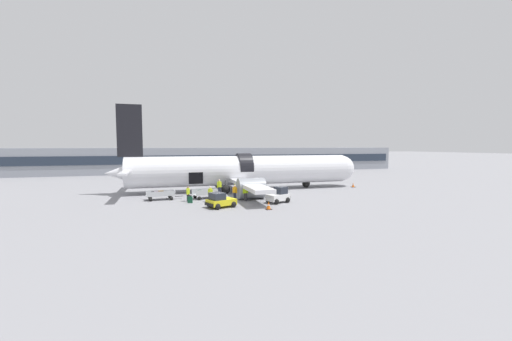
# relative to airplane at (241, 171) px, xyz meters

# --- Properties ---
(ground_plane) EXTENTS (500.00, 500.00, 0.00)m
(ground_plane) POSITION_rel_airplane_xyz_m (1.18, -5.60, -2.56)
(ground_plane) COLOR gray
(terminal_strip) EXTENTS (89.90, 8.61, 5.45)m
(terminal_strip) POSITION_rel_airplane_xyz_m (1.18, 31.85, 0.16)
(terminal_strip) COLOR gray
(terminal_strip) RESTS_ON ground_plane
(airplane) EXTENTS (33.46, 25.90, 10.79)m
(airplane) POSITION_rel_airplane_xyz_m (0.00, 0.00, 0.00)
(airplane) COLOR silver
(airplane) RESTS_ON ground_plane
(baggage_tug_lead) EXTENTS (2.71, 2.29, 1.64)m
(baggage_tug_lead) POSITION_rel_airplane_xyz_m (1.55, -10.15, -1.89)
(baggage_tug_lead) COLOR white
(baggage_tug_lead) RESTS_ON ground_plane
(baggage_tug_mid) EXTENTS (3.07, 2.63, 1.43)m
(baggage_tug_mid) POSITION_rel_airplane_xyz_m (-4.71, -10.96, -1.94)
(baggage_tug_mid) COLOR yellow
(baggage_tug_mid) RESTS_ON ground_plane
(baggage_cart_loading) EXTENTS (3.56, 2.18, 1.07)m
(baggage_cart_loading) POSITION_rel_airplane_xyz_m (-5.36, -5.39, -2.06)
(baggage_cart_loading) COLOR #B7BABF
(baggage_cart_loading) RESTS_ON ground_plane
(baggage_cart_queued) EXTENTS (3.98, 1.88, 1.00)m
(baggage_cart_queued) POSITION_rel_airplane_xyz_m (-10.14, -4.88, -2.06)
(baggage_cart_queued) COLOR #B7BABF
(baggage_cart_queued) RESTS_ON ground_plane
(ground_crew_loader_a) EXTENTS (0.64, 0.52, 1.84)m
(ground_crew_loader_a) POSITION_rel_airplane_xyz_m (-3.39, -2.95, -1.60)
(ground_crew_loader_a) COLOR #1E2338
(ground_crew_loader_a) RESTS_ON ground_plane
(ground_crew_loader_b) EXTENTS (0.53, 0.51, 1.63)m
(ground_crew_loader_b) POSITION_rel_airplane_xyz_m (-5.17, -7.74, -1.71)
(ground_crew_loader_b) COLOR #2D2D33
(ground_crew_loader_b) RESTS_ON ground_plane
(ground_crew_driver) EXTENTS (0.53, 0.53, 1.66)m
(ground_crew_driver) POSITION_rel_airplane_xyz_m (-2.46, -7.35, -1.69)
(ground_crew_driver) COLOR #1E2338
(ground_crew_driver) RESTS_ON ground_plane
(ground_crew_supervisor) EXTENTS (0.49, 0.52, 1.58)m
(ground_crew_supervisor) POSITION_rel_airplane_xyz_m (-1.38, -2.97, -1.74)
(ground_crew_supervisor) COLOR #1E2338
(ground_crew_supervisor) RESTS_ON ground_plane
(ground_crew_helper) EXTENTS (0.61, 0.43, 1.77)m
(ground_crew_helper) POSITION_rel_airplane_xyz_m (-1.50, -8.25, -1.63)
(ground_crew_helper) COLOR #2D2D33
(ground_crew_helper) RESTS_ON ground_plane
(ground_crew_marshal) EXTENTS (0.48, 0.55, 1.60)m
(ground_crew_marshal) POSITION_rel_airplane_xyz_m (-7.39, -6.73, -1.72)
(ground_crew_marshal) COLOR black
(ground_crew_marshal) RESTS_ON ground_plane
(suitcase_on_tarmac_upright) EXTENTS (0.53, 0.36, 0.81)m
(suitcase_on_tarmac_upright) POSITION_rel_airplane_xyz_m (-7.28, -7.81, -2.21)
(suitcase_on_tarmac_upright) COLOR #14472D
(suitcase_on_tarmac_upright) RESTS_ON ground_plane
(safety_cone_nose) EXTENTS (0.58, 0.58, 0.61)m
(safety_cone_nose) POSITION_rel_airplane_xyz_m (16.05, -1.73, -2.28)
(safety_cone_nose) COLOR black
(safety_cone_nose) RESTS_ON ground_plane
(safety_cone_engine_left) EXTENTS (0.56, 0.56, 0.75)m
(safety_cone_engine_left) POSITION_rel_airplane_xyz_m (-0.59, -13.20, -2.21)
(safety_cone_engine_left) COLOR black
(safety_cone_engine_left) RESTS_ON ground_plane
(safety_cone_wingtip) EXTENTS (0.53, 0.53, 0.65)m
(safety_cone_wingtip) POSITION_rel_airplane_xyz_m (1.77, -6.19, -2.26)
(safety_cone_wingtip) COLOR black
(safety_cone_wingtip) RESTS_ON ground_plane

